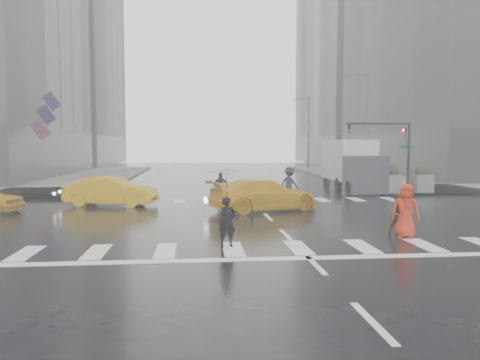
{
  "coord_description": "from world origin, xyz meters",
  "views": [
    {
      "loc": [
        -3.09,
        -19.78,
        3.14
      ],
      "look_at": [
        -1.03,
        2.0,
        1.47
      ],
      "focal_mm": 35.0,
      "sensor_mm": 36.0,
      "label": 1
    }
  ],
  "objects": [
    {
      "name": "taxi_rear",
      "position": [
        0.1,
        2.0,
        0.76
      ],
      "size": [
        5.08,
        3.52,
        1.52
      ],
      "primitive_type": "imported",
      "rotation": [
        0.0,
        0.0,
        1.9
      ],
      "color": "#DDA00B",
      "rests_on": "ground"
    },
    {
      "name": "planter_east",
      "position": [
        11.0,
        8.2,
        0.98
      ],
      "size": [
        1.1,
        1.1,
        1.8
      ],
      "color": "slate",
      "rests_on": "ground"
    },
    {
      "name": "planter_west",
      "position": [
        7.0,
        8.2,
        0.98
      ],
      "size": [
        1.1,
        1.1,
        1.8
      ],
      "color": "slate",
      "rests_on": "ground"
    },
    {
      "name": "street_lamp_far",
      "position": [
        10.87,
        38.0,
        4.95
      ],
      "size": [
        2.15,
        0.22,
        9.0
      ],
      "color": "#59595B",
      "rests_on": "ground"
    },
    {
      "name": "pedestrian_black",
      "position": [
        -2.15,
        -5.68,
        1.65
      ],
      "size": [
        1.16,
        1.17,
        2.43
      ],
      "rotation": [
        0.0,
        0.0,
        0.23
      ],
      "color": "black",
      "rests_on": "ground"
    },
    {
      "name": "building_nw_far",
      "position": [
        -29.0,
        56.0,
        20.19
      ],
      "size": [
        26.05,
        26.05,
        44.0
      ],
      "color": "#5C5A55",
      "rests_on": "ground"
    },
    {
      "name": "building_ne_far",
      "position": [
        29.0,
        56.0,
        16.27
      ],
      "size": [
        26.05,
        26.05,
        36.0
      ],
      "color": "#9D9389",
      "rests_on": "ground"
    },
    {
      "name": "pedestrian_orange",
      "position": [
        3.91,
        -4.83,
        0.92
      ],
      "size": [
        1.05,
        0.86,
        1.84
      ],
      "rotation": [
        0.0,
        0.0,
        -0.36
      ],
      "color": "red",
      "rests_on": "ground"
    },
    {
      "name": "taxi_mid",
      "position": [
        -7.41,
        4.48,
        0.75
      ],
      "size": [
        4.8,
        2.44,
        1.51
      ],
      "primitive_type": "imported",
      "rotation": [
        0.0,
        0.0,
        1.38
      ],
      "color": "#DDA00B",
      "rests_on": "ground"
    },
    {
      "name": "pedestrian_brown",
      "position": [
        3.95,
        -4.2,
        0.71
      ],
      "size": [
        0.73,
        0.59,
        1.42
      ],
      "primitive_type": "imported",
      "rotation": [
        0.0,
        0.0,
        0.09
      ],
      "color": "#4A361A",
      "rests_on": "ground"
    },
    {
      "name": "flag_cluster",
      "position": [
        -15.08,
        18.5,
        5.64
      ],
      "size": [
        2.87,
        3.06,
        4.69
      ],
      "color": "#59595B",
      "rests_on": "ground"
    },
    {
      "name": "pedestrian_far_b",
      "position": [
        2.14,
        5.97,
        0.93
      ],
      "size": [
        1.31,
        1.33,
        1.87
      ],
      "primitive_type": "imported",
      "rotation": [
        0.0,
        0.0,
        2.33
      ],
      "color": "black",
      "rests_on": "ground"
    },
    {
      "name": "traffic_signal_pole",
      "position": [
        9.01,
        8.01,
        3.22
      ],
      "size": [
        4.45,
        0.42,
        4.5
      ],
      "color": "black",
      "rests_on": "ground"
    },
    {
      "name": "sidewalk_ne",
      "position": [
        19.5,
        17.5,
        0.07
      ],
      "size": [
        35.0,
        35.0,
        0.15
      ],
      "primitive_type": "cube",
      "color": "slate",
      "rests_on": "ground"
    },
    {
      "name": "box_truck",
      "position": [
        7.42,
        10.78,
        1.84
      ],
      "size": [
        2.43,
        6.48,
        3.44
      ],
      "rotation": [
        0.0,
        0.0,
        0.03
      ],
      "color": "silver",
      "rests_on": "ground"
    },
    {
      "name": "planter_mid",
      "position": [
        9.0,
        8.2,
        0.98
      ],
      "size": [
        1.1,
        1.1,
        1.8
      ],
      "color": "slate",
      "rests_on": "ground"
    },
    {
      "name": "ground",
      "position": [
        0.0,
        0.0,
        0.0
      ],
      "size": [
        120.0,
        120.0,
        0.0
      ],
      "primitive_type": "plane",
      "color": "black",
      "rests_on": "ground"
    },
    {
      "name": "road_markings",
      "position": [
        0.0,
        0.0,
        0.01
      ],
      "size": [
        18.0,
        48.0,
        0.01
      ],
      "primitive_type": null,
      "color": "silver",
      "rests_on": "ground"
    },
    {
      "name": "pedestrian_far_a",
      "position": [
        -1.72,
        5.96,
        0.79
      ],
      "size": [
        0.95,
        0.6,
        1.59
      ],
      "primitive_type": "imported",
      "rotation": [
        0.0,
        0.0,
        3.11
      ],
      "color": "black",
      "rests_on": "ground"
    },
    {
      "name": "street_lamp_near",
      "position": [
        10.87,
        18.0,
        4.95
      ],
      "size": [
        2.15,
        0.22,
        9.0
      ],
      "color": "#59595B",
      "rests_on": "ground"
    }
  ]
}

